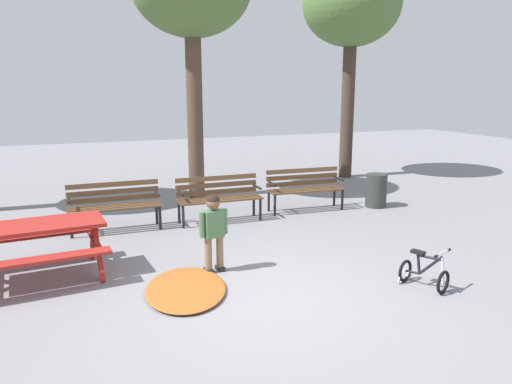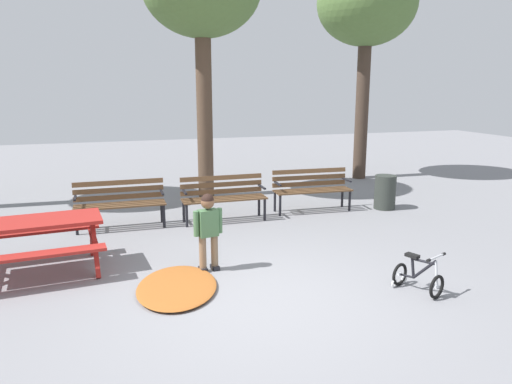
% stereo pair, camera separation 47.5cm
% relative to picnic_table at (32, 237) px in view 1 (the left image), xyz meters
% --- Properties ---
extents(ground, '(36.00, 36.00, 0.00)m').
position_rel_picnic_table_xyz_m(ground, '(2.65, -1.69, -0.59)').
color(ground, gray).
extents(picnic_table, '(1.91, 1.50, 0.79)m').
position_rel_picnic_table_xyz_m(picnic_table, '(0.00, 0.00, 0.00)').
color(picnic_table, maroon).
rests_on(picnic_table, ground).
extents(park_bench_far_left, '(1.60, 0.46, 0.85)m').
position_rel_picnic_table_xyz_m(park_bench_far_left, '(1.22, 1.96, -0.08)').
color(park_bench_far_left, brown).
rests_on(park_bench_far_left, ground).
extents(park_bench_left, '(1.60, 0.47, 0.85)m').
position_rel_picnic_table_xyz_m(park_bench_left, '(3.12, 1.86, -0.08)').
color(park_bench_left, brown).
rests_on(park_bench_left, ground).
extents(park_bench_right, '(1.62, 0.54, 0.85)m').
position_rel_picnic_table_xyz_m(park_bench_right, '(5.02, 2.02, -0.08)').
color(park_bench_right, brown).
rests_on(park_bench_right, ground).
extents(child_standing, '(0.42, 0.20, 1.10)m').
position_rel_picnic_table_xyz_m(child_standing, '(2.30, -0.59, 0.06)').
color(child_standing, '#7F664C').
rests_on(child_standing, ground).
extents(kids_bicycle, '(0.53, 0.63, 0.54)m').
position_rel_picnic_table_xyz_m(kids_bicycle, '(4.64, -2.08, -0.39)').
color(kids_bicycle, black).
rests_on(kids_bicycle, ground).
extents(leaf_pile, '(1.31, 1.63, 0.07)m').
position_rel_picnic_table_xyz_m(leaf_pile, '(1.77, -1.10, -0.56)').
color(leaf_pile, '#9E5623').
rests_on(leaf_pile, ground).
extents(trash_bin, '(0.44, 0.44, 0.71)m').
position_rel_picnic_table_xyz_m(trash_bin, '(6.56, 1.69, -0.24)').
color(trash_bin, '#2D332D').
rests_on(trash_bin, ground).
extents(tree_center, '(2.60, 2.60, 5.74)m').
position_rel_picnic_table_xyz_m(tree_center, '(7.78, 4.91, 3.96)').
color(tree_center, '#423328').
rests_on(tree_center, ground).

